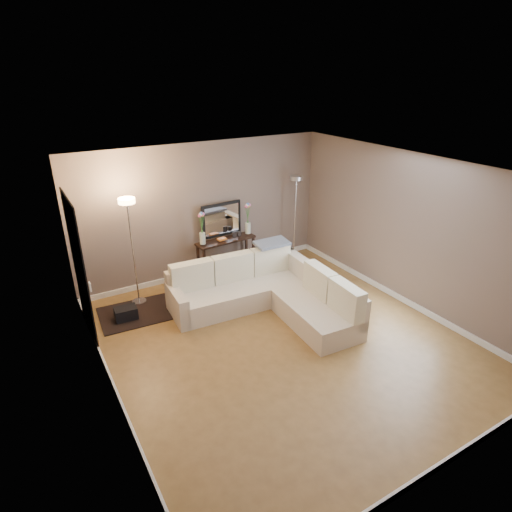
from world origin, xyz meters
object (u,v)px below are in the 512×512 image
floor_lamp_lit (130,231)px  console_table (223,255)px  sectional_sofa (266,292)px  floor_lamp_unlit (296,202)px

floor_lamp_lit → console_table: bearing=7.6°
sectional_sofa → floor_lamp_lit: size_ratio=1.31×
floor_lamp_lit → sectional_sofa: bearing=-35.8°
floor_lamp_unlit → console_table: bearing=176.7°
sectional_sofa → floor_lamp_lit: (-1.83, 1.32, 1.03)m
console_table → floor_lamp_unlit: floor_lamp_unlit is taller
console_table → floor_lamp_unlit: 1.86m
sectional_sofa → floor_lamp_unlit: 2.38m
floor_lamp_unlit → sectional_sofa: bearing=-137.5°
sectional_sofa → floor_lamp_unlit: bearing=42.5°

